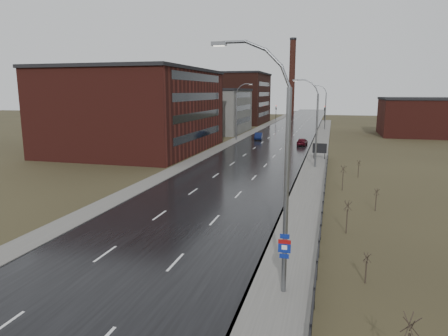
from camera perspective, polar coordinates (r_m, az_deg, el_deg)
The scene contains 25 objects.
ground at distance 21.79m, azimuth -16.95°, elevation -16.40°, with size 320.00×320.00×0.00m, color #2D2819.
road at distance 77.60m, azimuth 7.15°, elevation 3.56°, with size 14.00×300.00×0.06m, color black.
sidewalk_right at distance 52.19m, azimuth 12.59°, elevation -0.12°, with size 3.20×180.00×0.18m, color #595651.
curb_right at distance 52.27m, azimuth 10.93°, elevation -0.04°, with size 0.16×180.00×0.18m, color slate.
sidewalk_left at distance 79.15m, azimuth 1.25°, elevation 3.80°, with size 2.40×260.00×0.12m, color #595651.
warehouse_near at distance 69.03m, azimuth -12.30°, elevation 8.10°, with size 22.44×28.56×13.50m.
warehouse_mid at distance 98.62m, azimuth -1.77°, elevation 8.23°, with size 16.32×20.40×10.50m.
warehouse_far at distance 128.74m, azimuth 0.02°, elevation 9.97°, with size 26.52×24.48×15.50m.
building_right at distance 100.32m, azimuth 26.61°, elevation 6.57°, with size 18.36×16.32×8.50m.
smokestack at distance 167.17m, azimuth 9.69°, elevation 12.69°, with size 2.70×2.70×30.70m.
streetlight_main at distance 18.75m, azimuth 7.98°, elevation -0.79°, with size 3.91×0.29×12.11m.
streetlight_right_mid at distance 52.43m, azimuth 12.80°, elevation 6.27°, with size 3.36×0.28×11.35m.
streetlight_left at distance 80.47m, azimuth 1.96°, elevation 8.05°, with size 3.36×0.28×11.35m.
streetlight_right_far at distance 106.33m, azimuth 14.15°, elevation 8.42°, with size 3.36×0.28×11.35m.
guardrail at distance 35.72m, azimuth 14.04°, elevation -4.21°, with size 0.10×53.05×1.10m.
shrub_b at distance 22.46m, azimuth 19.65°, elevation -13.22°, with size 0.40×0.42×1.67m.
shrub_c at distance 29.32m, azimuth 17.17°, elevation -6.59°, with size 0.56×0.59×2.37m.
shrub_d at distance 35.54m, azimuth 20.90°, elevation -4.18°, with size 0.46×0.49×1.93m.
shrub_e at distance 41.69m, azimuth 16.62°, elevation -1.26°, with size 0.61×0.64×2.58m.
shrub_f at distance 48.57m, azimuth 18.66°, elevation -0.05°, with size 0.49×0.51×2.05m.
billboard at distance 59.26m, azimuth 13.50°, elevation 2.69°, with size 2.02×0.17×2.47m.
traffic_light_left at distance 137.61m, azimuth 7.45°, elevation 8.62°, with size 0.58×2.73×5.30m.
traffic_light_right at distance 136.36m, azimuth 14.20°, elevation 8.37°, with size 0.58×2.73×5.30m.
car_near at distance 82.79m, azimuth 4.95°, elevation 4.52°, with size 1.48×4.24×1.40m, color #0A1236.
car_far at distance 74.96m, azimuth 11.11°, elevation 3.69°, with size 1.64×4.08×1.39m, color #480C16.
Camera 1 is at (10.73, -16.23, 9.82)m, focal length 32.00 mm.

